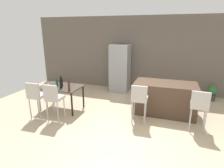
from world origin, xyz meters
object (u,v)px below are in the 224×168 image
at_px(wine_glass_middle, 48,84).
at_px(bar_chair_left, 139,98).
at_px(dining_chair_near, 36,95).
at_px(potted_plant, 212,92).
at_px(refrigerator, 120,68).
at_px(wine_bottle_inner, 61,82).
at_px(kitchen_island, 164,98).
at_px(wine_bottle_end, 61,84).
at_px(dining_table, 61,88).
at_px(bar_chair_middle, 200,105).
at_px(wine_bottle_left, 57,83).
at_px(dining_chair_far, 53,97).
at_px(wine_bottle_right, 69,86).

bearing_deg(wine_glass_middle, bar_chair_left, 2.78).
distance_m(dining_chair_near, wine_glass_middle, 0.56).
bearing_deg(potted_plant, refrigerator, 179.83).
bearing_deg(wine_bottle_inner, kitchen_island, 12.99).
xyz_separation_m(kitchen_island, wine_bottle_end, (-2.89, -0.89, 0.41)).
height_order(bar_chair_left, refrigerator, refrigerator).
bearing_deg(refrigerator, dining_table, -117.83).
bearing_deg(wine_bottle_inner, bar_chair_middle, -2.12).
height_order(bar_chair_left, dining_table, bar_chair_left).
relative_size(bar_chair_middle, wine_bottle_end, 3.01).
height_order(wine_bottle_end, potted_plant, wine_bottle_end).
xyz_separation_m(wine_bottle_left, refrigerator, (1.26, 2.38, 0.07)).
bearing_deg(wine_bottle_end, wine_bottle_left, 158.69).
height_order(dining_chair_far, refrigerator, refrigerator).
bearing_deg(potted_plant, dining_table, -153.40).
xyz_separation_m(bar_chair_middle, wine_bottle_inner, (-3.83, 0.14, 0.16)).
bearing_deg(wine_bottle_left, kitchen_island, 14.90).
bearing_deg(bar_chair_middle, bar_chair_left, -180.00).
height_order(wine_bottle_left, wine_glass_middle, wine_bottle_left).
height_order(wine_bottle_inner, refrigerator, refrigerator).
bearing_deg(dining_chair_far, dining_chair_near, 180.00).
height_order(wine_bottle_left, wine_bottle_right, wine_bottle_right).
relative_size(bar_chair_left, wine_bottle_right, 3.04).
relative_size(dining_chair_far, potted_plant, 1.99).
bearing_deg(dining_chair_near, wine_bottle_inner, 70.05).
bearing_deg(bar_chair_left, refrigerator, 116.94).
height_order(wine_bottle_left, wine_bottle_end, wine_bottle_end).
distance_m(dining_table, wine_bottle_end, 0.29).
relative_size(bar_chair_middle, dining_chair_near, 1.00).
distance_m(wine_bottle_end, potted_plant, 5.08).
distance_m(kitchen_island, potted_plant, 2.18).
relative_size(dining_chair_near, wine_bottle_end, 3.01).
bearing_deg(wine_bottle_left, wine_bottle_inner, 59.77).
bearing_deg(dining_table, dining_chair_near, -109.70).
xyz_separation_m(bar_chair_left, wine_bottle_right, (-1.94, -0.20, 0.18)).
distance_m(wine_bottle_end, wine_glass_middle, 0.38).
distance_m(kitchen_island, dining_table, 3.11).
relative_size(wine_bottle_inner, wine_glass_middle, 1.76).
relative_size(kitchen_island, dining_chair_far, 1.66).
bearing_deg(wine_bottle_inner, dining_table, -116.15).
xyz_separation_m(bar_chair_middle, refrigerator, (-2.64, 2.40, 0.22)).
distance_m(kitchen_island, wine_bottle_end, 3.05).
relative_size(dining_table, wine_bottle_left, 4.45).
bearing_deg(dining_chair_near, wine_bottle_left, 72.14).
bearing_deg(wine_bottle_left, wine_bottle_end, -21.31).
relative_size(dining_chair_near, dining_chair_far, 1.00).
xyz_separation_m(dining_chair_near, potted_plant, (4.82, 3.05, -0.40)).
height_order(dining_chair_near, wine_bottle_right, wine_bottle_right).
height_order(bar_chair_middle, refrigerator, refrigerator).
xyz_separation_m(wine_bottle_right, refrigerator, (0.72, 2.60, 0.05)).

